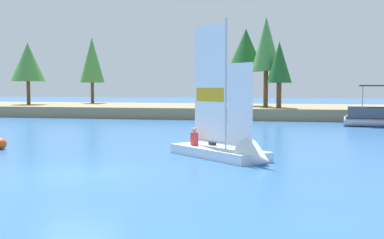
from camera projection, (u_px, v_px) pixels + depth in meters
The scene contains 9 objects.
ground_plane at pixel (76, 175), 15.88m from camera, with size 200.00×200.00×0.00m, color #2D609E.
shore_bank at pixel (223, 111), 46.69m from camera, with size 80.00×12.18×0.96m, color #897A56.
shoreline_tree_left at pixel (28, 62), 49.11m from camera, with size 3.31×3.31×6.04m.
shoreline_tree_midleft at pixel (92, 60), 52.75m from camera, with size 2.56×2.56×6.85m.
shoreline_tree_centre at pixel (246, 50), 45.98m from camera, with size 3.38×3.38×7.03m.
shoreline_tree_midright at pixel (266, 45), 43.08m from camera, with size 2.50×2.50×7.71m.
shoreline_tree_right at pixel (279, 63), 41.62m from camera, with size 2.08×2.08×5.48m.
sailboat at pixel (234, 149), 19.00m from camera, with size 4.76×4.54×5.88m.
channel_buoy at pixel (1, 144), 22.18m from camera, with size 0.49×0.49×0.49m, color #E54C19.
Camera 1 is at (6.84, -14.63, 2.81)m, focal length 47.17 mm.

